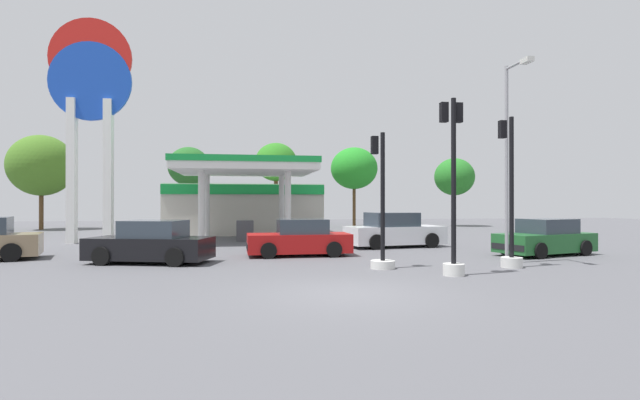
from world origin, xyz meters
TOP-DOWN VIEW (x-y plane):
  - ground_plane at (0.00, 0.00)m, footprint 90.00×90.00m
  - gas_station at (-2.24, 21.04)m, footprint 9.90×13.38m
  - station_pole_sign at (-9.99, 15.05)m, footprint 4.00×0.56m
  - car_0 at (4.60, 10.68)m, footprint 4.73×2.59m
  - car_1 at (-5.51, 6.43)m, footprint 4.41×2.79m
  - car_3 at (-0.20, 7.81)m, footprint 4.03×1.89m
  - car_4 at (9.41, 6.45)m, footprint 4.30×2.69m
  - traffic_signal_0 at (3.55, 2.15)m, footprint 0.65×0.66m
  - traffic_signal_1 at (1.94, 3.84)m, footprint 0.77×0.77m
  - traffic_signal_2 at (6.10, 3.41)m, footprint 0.67×0.69m
  - tree_0 at (-17.28, 28.19)m, footprint 4.71×4.71m
  - tree_1 at (-6.60, 28.97)m, footprint 3.29×3.29m
  - tree_2 at (0.22, 26.41)m, footprint 3.22×3.22m
  - tree_3 at (7.01, 28.85)m, footprint 3.96×3.96m
  - tree_4 at (15.63, 27.98)m, footprint 3.40×3.40m
  - corner_streetlamp at (6.55, 4.19)m, footprint 0.24×1.48m

SIDE VIEW (x-z plane):
  - ground_plane at x=0.00m, z-range 0.00..0.00m
  - car_3 at x=-0.20m, z-range -0.07..1.36m
  - car_4 at x=9.41m, z-range -0.07..1.37m
  - car_1 at x=-5.51m, z-range -0.07..1.40m
  - car_0 at x=4.60m, z-range -0.08..1.53m
  - traffic_signal_1 at x=1.94m, z-range -0.89..3.40m
  - traffic_signal_2 at x=6.10m, z-range -0.92..3.92m
  - gas_station at x=-2.24m, z-range -0.21..4.09m
  - traffic_signal_0 at x=3.55m, z-range -0.47..4.61m
  - corner_streetlamp at x=6.55m, z-range 0.70..7.47m
  - tree_4 at x=15.63m, z-range 1.31..7.15m
  - tree_0 at x=-17.28m, z-range 1.27..8.39m
  - tree_1 at x=-6.60m, z-range 1.67..8.17m
  - tree_3 at x=7.01m, z-range 1.58..8.28m
  - tree_2 at x=0.22m, z-range 1.81..8.47m
  - station_pole_sign at x=-9.99m, z-range 1.50..12.92m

